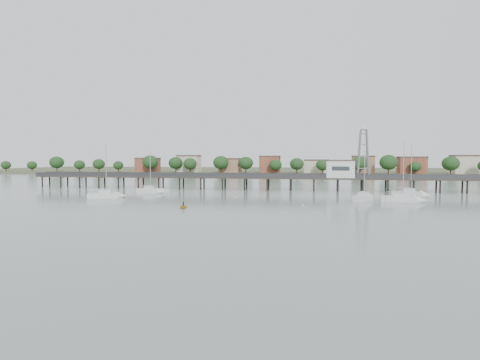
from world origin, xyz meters
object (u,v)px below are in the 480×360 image
(sailboat_d, at_px, (408,199))
(pier, at_px, (257,178))
(lattice_tower, at_px, (363,154))
(sailboat_e, at_px, (415,194))
(sailboat_a, at_px, (111,195))
(yellow_dinghy, at_px, (183,208))
(white_tender, at_px, (165,191))
(sailboat_c, at_px, (366,198))
(sailboat_b, at_px, (153,191))

(sailboat_d, bearing_deg, pier, 153.69)
(lattice_tower, bearing_deg, sailboat_e, -51.70)
(sailboat_d, bearing_deg, sailboat_a, -166.81)
(lattice_tower, distance_m, yellow_dinghy, 62.38)
(white_tender, distance_m, yellow_dinghy, 37.75)
(pier, bearing_deg, white_tender, -150.85)
(sailboat_c, height_order, white_tender, sailboat_c)
(sailboat_d, relative_size, white_tender, 4.25)
(white_tender, bearing_deg, sailboat_b, -123.94)
(pier, xyz_separation_m, sailboat_c, (29.35, -25.82, -3.15))
(sailboat_e, distance_m, sailboat_d, 14.71)
(sailboat_b, relative_size, white_tender, 3.77)
(white_tender, bearing_deg, sailboat_d, -14.93)
(sailboat_e, bearing_deg, sailboat_a, -148.12)
(sailboat_a, relative_size, yellow_dinghy, 4.79)
(lattice_tower, height_order, white_tender, lattice_tower)
(sailboat_e, bearing_deg, lattice_tower, 146.84)
(sailboat_c, height_order, yellow_dinghy, sailboat_c)
(pier, xyz_separation_m, lattice_tower, (31.50, 0.00, 7.31))
(sailboat_e, bearing_deg, pier, -179.83)
(sailboat_c, distance_m, sailboat_b, 56.78)
(lattice_tower, xyz_separation_m, yellow_dinghy, (-39.02, -47.39, -11.10))
(sailboat_e, relative_size, sailboat_d, 0.99)
(sailboat_e, height_order, white_tender, sailboat_e)
(lattice_tower, height_order, sailboat_c, lattice_tower)
(lattice_tower, xyz_separation_m, sailboat_e, (11.20, -14.18, -10.46))
(lattice_tower, bearing_deg, yellow_dinghy, -129.47)
(sailboat_c, bearing_deg, sailboat_e, -15.22)
(pier, height_order, sailboat_a, sailboat_a)
(sailboat_c, height_order, sailboat_d, sailboat_d)
(lattice_tower, bearing_deg, pier, -180.00)
(white_tender, bearing_deg, yellow_dinghy, -65.02)
(sailboat_e, xyz_separation_m, white_tender, (-67.34, 0.44, -0.25))
(sailboat_e, height_order, sailboat_a, sailboat_e)
(sailboat_b, relative_size, sailboat_d, 0.89)
(yellow_dinghy, bearing_deg, white_tender, 100.43)
(lattice_tower, bearing_deg, sailboat_b, -163.60)
(pier, distance_m, yellow_dinghy, 48.13)
(lattice_tower, relative_size, sailboat_a, 1.12)
(sailboat_a, distance_m, yellow_dinghy, 28.68)
(lattice_tower, distance_m, sailboat_c, 27.94)
(pier, relative_size, lattice_tower, 9.68)
(sailboat_c, xyz_separation_m, sailboat_d, (8.69, -2.32, -0.01))
(pier, bearing_deg, sailboat_e, -18.37)
(sailboat_c, bearing_deg, sailboat_d, -71.24)
(sailboat_e, height_order, sailboat_b, sailboat_e)
(sailboat_c, bearing_deg, yellow_dinghy, 154.05)
(sailboat_b, distance_m, sailboat_a, 15.41)
(yellow_dinghy, bearing_deg, lattice_tower, 33.99)
(sailboat_c, distance_m, sailboat_e, 17.71)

